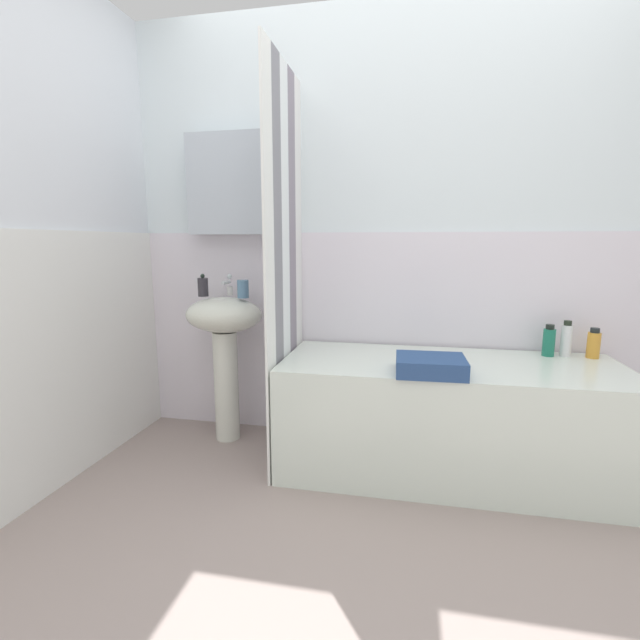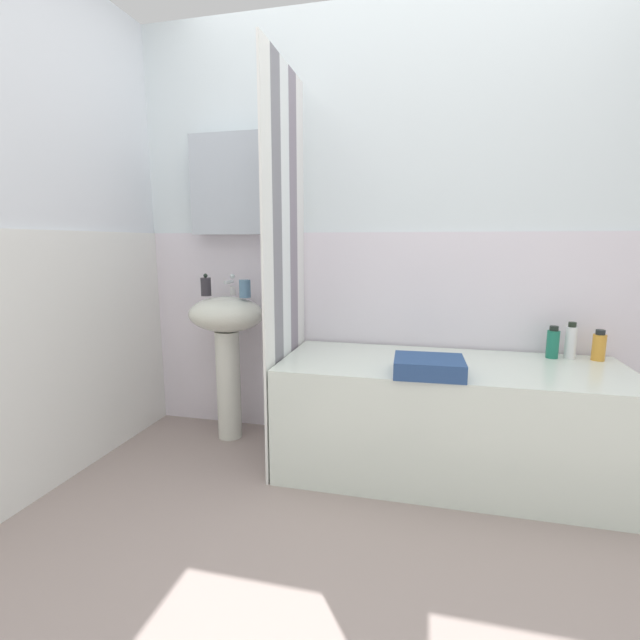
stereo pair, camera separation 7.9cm
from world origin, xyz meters
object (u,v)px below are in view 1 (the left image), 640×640
(sink, at_px, (225,336))
(lotion_bottle, at_px, (549,341))
(body_wash_bottle, at_px, (594,344))
(soap_dispenser, at_px, (203,287))
(towel_folded, at_px, (431,365))
(toothbrush_cup, at_px, (243,289))
(bathtub, at_px, (447,417))
(conditioner_bottle, at_px, (566,340))

(sink, bearing_deg, lotion_bottle, 3.03)
(sink, bearing_deg, body_wash_bottle, 2.77)
(soap_dispenser, distance_m, towel_folded, 1.35)
(body_wash_bottle, relative_size, lotion_bottle, 0.94)
(soap_dispenser, distance_m, body_wash_bottle, 2.10)
(sink, height_order, lotion_bottle, sink)
(toothbrush_cup, distance_m, towel_folded, 1.11)
(sink, relative_size, lotion_bottle, 5.11)
(bathtub, relative_size, conditioner_bottle, 8.79)
(toothbrush_cup, xyz_separation_m, lotion_bottle, (1.62, 0.09, -0.25))
(conditioner_bottle, bearing_deg, body_wash_bottle, -3.91)
(towel_folded, bearing_deg, soap_dispenser, 163.20)
(sink, relative_size, body_wash_bottle, 5.45)
(toothbrush_cup, height_order, towel_folded, toothbrush_cup)
(bathtub, relative_size, towel_folded, 5.41)
(towel_folded, bearing_deg, lotion_bottle, 36.61)
(sink, distance_m, bathtub, 1.29)
(soap_dispenser, xyz_separation_m, towel_folded, (1.26, -0.38, -0.29))
(soap_dispenser, height_order, towel_folded, soap_dispenser)
(towel_folded, bearing_deg, toothbrush_cup, 160.54)
(conditioner_bottle, bearing_deg, towel_folded, -146.27)
(sink, bearing_deg, toothbrush_cup, -0.37)
(bathtub, bearing_deg, toothbrush_cup, 172.93)
(body_wash_bottle, height_order, towel_folded, body_wash_bottle)
(toothbrush_cup, xyz_separation_m, bathtub, (1.11, -0.14, -0.61))
(sink, distance_m, toothbrush_cup, 0.30)
(sink, xyz_separation_m, body_wash_bottle, (1.95, 0.09, 0.02))
(body_wash_bottle, distance_m, towel_folded, 0.93)
(bathtub, bearing_deg, towel_folded, -114.81)
(sink, height_order, body_wash_bottle, sink)
(soap_dispenser, relative_size, towel_folded, 0.43)
(sink, relative_size, toothbrush_cup, 8.45)
(body_wash_bottle, xyz_separation_m, towel_folded, (-0.82, -0.45, -0.03))
(body_wash_bottle, relative_size, towel_folded, 0.51)
(soap_dispenser, bearing_deg, lotion_bottle, 2.12)
(soap_dispenser, height_order, lotion_bottle, soap_dispenser)
(body_wash_bottle, bearing_deg, towel_folded, -151.00)
(body_wash_bottle, bearing_deg, conditioner_bottle, 176.09)
(conditioner_bottle, bearing_deg, lotion_bottle, -172.75)
(sink, xyz_separation_m, soap_dispenser, (-0.13, 0.02, 0.28))
(toothbrush_cup, distance_m, lotion_bottle, 1.64)
(soap_dispenser, relative_size, conditioner_bottle, 0.69)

